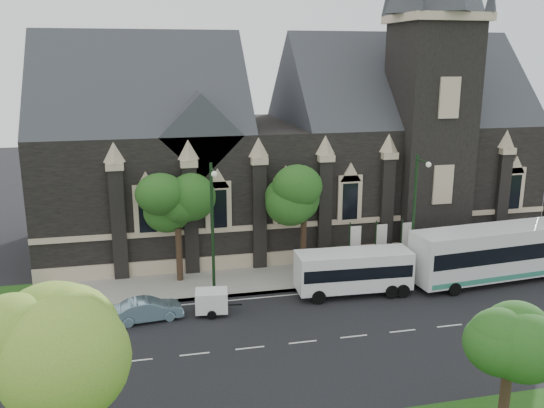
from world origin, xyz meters
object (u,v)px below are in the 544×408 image
object	(u,v)px
tree_park_east	(513,330)
banner_flag_center	(379,242)
tree_walk_right	(306,194)
tour_coach	(502,252)
box_trailer	(212,301)
sedan	(148,310)
tree_park_near	(43,328)
tree_walk_left	(180,202)
street_lamp_near	(415,211)
banner_flag_right	(405,240)
street_lamp_mid	(213,224)
banner_flag_left	(353,244)
shuttle_bus	(354,270)

from	to	relation	value
tree_park_east	banner_flag_center	size ratio (longest dim) A/B	1.57
tree_walk_right	tour_coach	bearing A→B (deg)	-20.84
box_trailer	sedan	bearing A→B (deg)	-172.74
tree_park_near	tree_park_east	world-z (taller)	tree_park_near
tree_walk_left	street_lamp_near	distance (m)	16.22
box_trailer	sedan	xyz separation A→B (m)	(-3.84, -0.00, -0.18)
tree_walk_right	tree_walk_left	xyz separation A→B (m)	(-9.01, -0.01, -0.08)
tree_walk_right	banner_flag_right	xyz separation A→B (m)	(7.08, -1.71, -3.43)
banner_flag_right	street_lamp_mid	bearing A→B (deg)	-172.40
tree_walk_right	banner_flag_left	xyz separation A→B (m)	(3.08, -1.71, -3.43)
street_lamp_mid	street_lamp_near	bearing A→B (deg)	0.00
tree_park_east	banner_flag_right	size ratio (longest dim) A/B	1.57
tree_walk_right	street_lamp_mid	bearing A→B (deg)	-153.35
tree_park_east	tree_walk_left	distance (m)	23.36
banner_flag_left	banner_flag_center	size ratio (longest dim) A/B	1.00
banner_flag_left	banner_flag_center	xyz separation A→B (m)	(2.00, 0.00, 0.00)
tour_coach	tree_park_east	bearing A→B (deg)	-128.51
shuttle_bus	banner_flag_right	bearing A→B (deg)	34.39
tree_walk_right	sedan	size ratio (longest dim) A/B	1.89
street_lamp_mid	sedan	bearing A→B (deg)	-151.61
tree_walk_right	banner_flag_right	distance (m)	8.05
tree_walk_left	street_lamp_mid	bearing A→B (deg)	-63.53
tree_walk_left	street_lamp_mid	size ratio (longest dim) A/B	0.85
box_trailer	tree_park_east	bearing A→B (deg)	-45.69
banner_flag_right	tour_coach	world-z (taller)	banner_flag_right
banner_flag_left	box_trailer	bearing A→B (deg)	-158.52
street_lamp_mid	tour_coach	distance (m)	20.41
tree_walk_right	street_lamp_mid	world-z (taller)	street_lamp_mid
tree_walk_left	box_trailer	bearing A→B (deg)	-77.47
banner_flag_left	tour_coach	distance (m)	10.38
tree_park_near	box_trailer	xyz separation A→B (m)	(7.29, 13.53, -5.56)
box_trailer	tree_park_near	bearing A→B (deg)	-111.10
street_lamp_near	tree_park_east	bearing A→B (deg)	-103.11
tree_park_near	tree_park_east	distance (m)	18.04
street_lamp_near	street_lamp_mid	size ratio (longest dim) A/B	1.00
tree_walk_left	box_trailer	size ratio (longest dim) A/B	2.62
tree_walk_right	banner_flag_center	bearing A→B (deg)	-18.64
banner_flag_right	sedan	world-z (taller)	banner_flag_right
sedan	banner_flag_right	bearing A→B (deg)	-84.10
shuttle_bus	box_trailer	size ratio (longest dim) A/B	2.65
tree_walk_right	shuttle_bus	bearing A→B (deg)	-68.63
tree_park_east	banner_flag_center	world-z (taller)	tree_park_east
tree_walk_left	tour_coach	bearing A→B (deg)	-12.63
tree_walk_left	street_lamp_mid	xyz separation A→B (m)	(1.80, -3.61, -0.62)
sedan	tree_walk_right	bearing A→B (deg)	-69.63
shuttle_bus	tour_coach	bearing A→B (deg)	2.48
banner_flag_left	banner_flag_center	bearing A→B (deg)	0.00
box_trailer	tree_walk_right	bearing A→B (deg)	44.94
tree_walk_right	banner_flag_right	world-z (taller)	tree_walk_right
banner_flag_center	box_trailer	size ratio (longest dim) A/B	1.37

